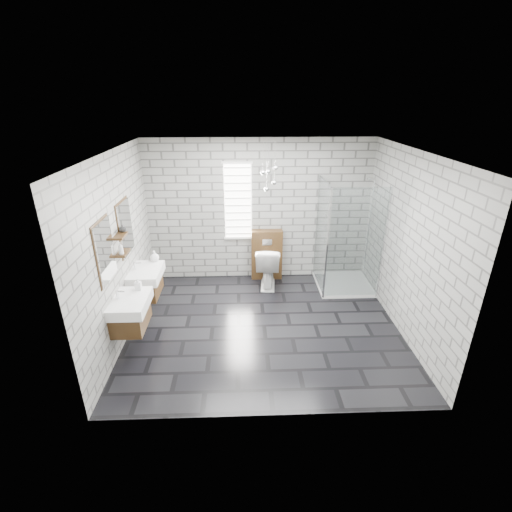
{
  "coord_description": "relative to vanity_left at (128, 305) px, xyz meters",
  "views": [
    {
      "loc": [
        -0.32,
        -4.96,
        3.4
      ],
      "look_at": [
        -0.12,
        0.35,
        1.06
      ],
      "focal_mm": 26.0,
      "sensor_mm": 36.0,
      "label": 1
    }
  ],
  "objects": [
    {
      "name": "wall_left",
      "position": [
        -0.2,
        0.53,
        0.59
      ],
      "size": [
        0.02,
        3.6,
        2.7
      ],
      "primitive_type": "cube",
      "color": "gray",
      "rests_on": "floor"
    },
    {
      "name": "wall_front",
      "position": [
        1.91,
        -1.28,
        0.59
      ],
      "size": [
        4.2,
        0.02,
        2.7
      ],
      "primitive_type": "cube",
      "color": "gray",
      "rests_on": "floor"
    },
    {
      "name": "flush_plate",
      "position": [
        2.05,
        2.13,
        0.04
      ],
      "size": [
        0.18,
        0.01,
        0.12
      ],
      "primitive_type": "cube",
      "color": "silver",
      "rests_on": "cistern_panel"
    },
    {
      "name": "floor",
      "position": [
        1.91,
        0.53,
        -0.77
      ],
      "size": [
        4.2,
        3.6,
        0.02
      ],
      "primitive_type": "cube",
      "color": "black",
      "rests_on": "ground"
    },
    {
      "name": "soap_bottle_b",
      "position": [
        0.13,
        1.23,
        0.19
      ],
      "size": [
        0.16,
        0.16,
        0.18
      ],
      "primitive_type": "imported",
      "rotation": [
        0.0,
        0.0,
        -0.08
      ],
      "color": "#B2B2B2",
      "rests_on": "vanity_right"
    },
    {
      "name": "wall_right",
      "position": [
        4.02,
        0.53,
        0.59
      ],
      "size": [
        0.02,
        3.6,
        2.7
      ],
      "primitive_type": "cube",
      "color": "gray",
      "rests_on": "floor"
    },
    {
      "name": "ceiling",
      "position": [
        1.91,
        0.53,
        1.95
      ],
      "size": [
        4.2,
        3.6,
        0.02
      ],
      "primitive_type": "cube",
      "color": "white",
      "rests_on": "wall_back"
    },
    {
      "name": "vase",
      "position": [
        -0.11,
        0.6,
        0.89
      ],
      "size": [
        0.13,
        0.13,
        0.1
      ],
      "primitive_type": "imported",
      "rotation": [
        0.0,
        0.0,
        -0.34
      ],
      "color": "#B2B2B2",
      "rests_on": "shelf_upper"
    },
    {
      "name": "soap_bottle_a",
      "position": [
        0.1,
        0.25,
        0.18
      ],
      "size": [
        0.08,
        0.09,
        0.18
      ],
      "primitive_type": "imported",
      "rotation": [
        0.0,
        0.0,
        0.02
      ],
      "color": "#B2B2B2",
      "rests_on": "vanity_left"
    },
    {
      "name": "vanity_right",
      "position": [
        0.0,
        0.91,
        0.0
      ],
      "size": [
        0.47,
        0.7,
        1.57
      ],
      "color": "#422B14",
      "rests_on": "wall_left"
    },
    {
      "name": "shelf_lower",
      "position": [
        -0.12,
        0.48,
        0.56
      ],
      "size": [
        0.14,
        0.3,
        0.03
      ],
      "primitive_type": "cube",
      "color": "#422B14",
      "rests_on": "wall_left"
    },
    {
      "name": "toilet",
      "position": [
        2.05,
        1.93,
        -0.36
      ],
      "size": [
        0.51,
        0.82,
        0.8
      ],
      "primitive_type": "imported",
      "rotation": [
        0.0,
        0.0,
        3.06
      ],
      "color": "white",
      "rests_on": "floor"
    },
    {
      "name": "cistern_panel",
      "position": [
        2.05,
        2.23,
        -0.26
      ],
      "size": [
        0.6,
        0.2,
        1.0
      ],
      "primitive_type": "cube",
      "color": "#422B14",
      "rests_on": "floor"
    },
    {
      "name": "soap_bottle_c",
      "position": [
        -0.11,
        0.4,
        0.67
      ],
      "size": [
        0.08,
        0.08,
        0.18
      ],
      "primitive_type": "imported",
      "rotation": [
        0.0,
        0.0,
        -0.23
      ],
      "color": "#B2B2B2",
      "rests_on": "shelf_lower"
    },
    {
      "name": "shelf_upper",
      "position": [
        -0.12,
        0.48,
        0.82
      ],
      "size": [
        0.14,
        0.3,
        0.03
      ],
      "primitive_type": "cube",
      "color": "#422B14",
      "rests_on": "wall_left"
    },
    {
      "name": "window",
      "position": [
        1.51,
        2.32,
        0.79
      ],
      "size": [
        0.56,
        0.05,
        1.48
      ],
      "color": "white",
      "rests_on": "wall_back"
    },
    {
      "name": "wall_back",
      "position": [
        1.91,
        2.34,
        0.59
      ],
      "size": [
        4.2,
        0.02,
        2.7
      ],
      "primitive_type": "cube",
      "color": "gray",
      "rests_on": "floor"
    },
    {
      "name": "vanity_left",
      "position": [
        0.0,
        0.0,
        0.0
      ],
      "size": [
        0.47,
        0.7,
        1.57
      ],
      "color": "#422B14",
      "rests_on": "wall_left"
    },
    {
      "name": "pendant_cluster",
      "position": [
        2.06,
        1.91,
        1.35
      ],
      "size": [
        0.31,
        0.23,
        0.87
      ],
      "color": "silver",
      "rests_on": "ceiling"
    },
    {
      "name": "shower_enclosure",
      "position": [
        3.41,
        1.72,
        -0.25
      ],
      "size": [
        1.0,
        1.0,
        2.03
      ],
      "color": "white",
      "rests_on": "floor"
    }
  ]
}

